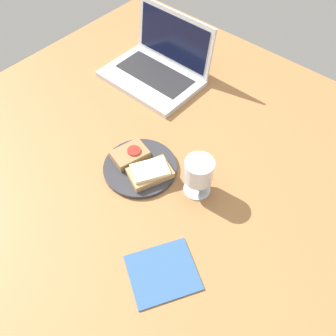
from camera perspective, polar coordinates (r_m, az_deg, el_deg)
The scene contains 7 objects.
wooden_table at distance 110.21cm, azimuth -2.40°, elevation 0.20°, with size 140.00×140.00×3.00cm, color #9E6B3D.
plate at distance 107.55cm, azimuth -4.26°, elevation 0.08°, with size 21.16×21.16×1.23cm, color #333338.
sandwich_with_tomato at distance 108.40cm, azimuth -5.81°, elevation 2.06°, with size 9.23×11.37×2.92cm.
sandwich_with_cheese at distance 103.78cm, azimuth -2.75°, elevation -0.65°, with size 11.61×13.78×3.00cm.
wine_glass at distance 97.43cm, azimuth 4.71°, elevation -0.65°, with size 7.77×7.77×11.86cm.
laptop at distance 135.28cm, azimuth -1.66°, elevation 15.04°, with size 33.13×25.04×20.31cm.
napkin at distance 91.73cm, azimuth -0.81°, elevation -15.63°, with size 13.84×15.71×0.40cm, color #33598C.
Camera 1 is at (48.25, -48.31, 88.01)cm, focal length 40.00 mm.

